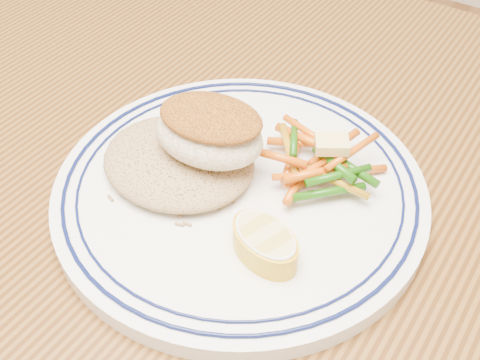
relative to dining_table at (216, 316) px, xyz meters
The scene contains 7 objects.
dining_table is the anchor object (origin of this frame).
plate 0.12m from the dining_table, 99.05° to the left, with size 0.29×0.29×0.02m.
rice_pilaf 0.14m from the dining_table, 147.15° to the left, with size 0.12×0.11×0.02m, color olive.
fish_fillet 0.16m from the dining_table, 125.72° to the left, with size 0.09×0.07×0.04m.
vegetable_pile 0.16m from the dining_table, 69.19° to the left, with size 0.10×0.10×0.03m.
butter_pat 0.18m from the dining_table, 66.46° to the left, with size 0.03×0.02×0.01m, color #EFD674.
lemon_wedge 0.13m from the dining_table, ahead, with size 0.07×0.07×0.02m.
Camera 1 is at (0.18, -0.23, 1.09)m, focal length 45.00 mm.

